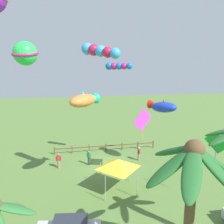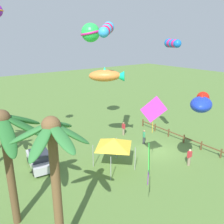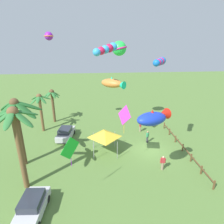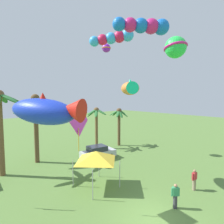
% 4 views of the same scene
% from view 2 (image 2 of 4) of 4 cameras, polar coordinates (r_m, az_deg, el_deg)
% --- Properties ---
extents(ground_plane, '(120.00, 120.00, 0.00)m').
position_cam_2_polar(ground_plane, '(24.45, 10.55, -9.32)').
color(ground_plane, '#567A38').
extents(palm_tree_1, '(4.52, 4.66, 7.32)m').
position_cam_2_polar(palm_tree_1, '(14.29, -24.46, -5.90)').
color(palm_tree_1, brown).
rests_on(palm_tree_1, ground).
extents(palm_tree_2, '(3.96, 3.61, 7.66)m').
position_cam_2_polar(palm_tree_2, '(11.47, -13.97, -10.28)').
color(palm_tree_2, brown).
rests_on(palm_tree_2, ground).
extents(rail_fence, '(12.79, 0.12, 0.95)m').
position_cam_2_polar(rail_fence, '(26.74, 17.08, -6.03)').
color(rail_fence, brown).
rests_on(rail_fence, ground).
extents(parked_car_0, '(4.11, 2.26, 1.51)m').
position_cam_2_polar(parked_car_0, '(21.98, -17.15, -10.91)').
color(parked_car_0, '#BCBCC1').
rests_on(parked_car_0, ground).
extents(spectator_0, '(0.55, 0.27, 1.59)m').
position_cam_2_polar(spectator_0, '(27.52, 2.81, -4.02)').
color(spectator_0, gray).
rests_on(spectator_0, ground).
extents(spectator_1, '(0.27, 0.55, 1.59)m').
position_cam_2_polar(spectator_1, '(22.33, 18.27, -10.37)').
color(spectator_1, gray).
rests_on(spectator_1, ground).
extents(spectator_2, '(0.45, 0.42, 1.59)m').
position_cam_2_polar(spectator_2, '(25.49, 7.76, -5.99)').
color(spectator_2, '#38383D').
rests_on(spectator_2, ground).
extents(festival_tent, '(2.86, 2.86, 2.85)m').
position_cam_2_polar(festival_tent, '(20.06, 0.46, -7.41)').
color(festival_tent, '#9E9EA3').
rests_on(festival_tent, ground).
extents(kite_diamond_0, '(1.98, 0.95, 3.02)m').
position_cam_2_polar(kite_diamond_0, '(18.21, 10.03, 0.46)').
color(kite_diamond_0, '#E338D1').
extents(kite_fish_1, '(3.06, 3.19, 1.34)m').
position_cam_2_polar(kite_fish_1, '(21.19, -1.27, 8.85)').
color(kite_fish_1, orange).
extents(kite_diamond_2, '(1.22, 1.31, 2.46)m').
position_cam_2_polar(kite_diamond_2, '(12.71, 8.99, -11.39)').
color(kite_diamond_2, green).
extents(kite_tube_3, '(2.52, 1.85, 0.77)m').
position_cam_2_polar(kite_tube_3, '(21.13, 14.43, 15.86)').
color(kite_tube_3, blue).
extents(kite_tube_4, '(2.71, 2.67, 1.29)m').
position_cam_2_polar(kite_tube_4, '(19.56, -1.33, 19.42)').
color(kite_tube_4, '#32A1F2').
extents(kite_fish_5, '(2.77, 3.53, 1.45)m').
position_cam_2_polar(kite_fish_5, '(17.94, 20.88, 2.01)').
color(kite_fish_5, blue).
extents(kite_ball_6, '(2.55, 2.55, 1.91)m').
position_cam_2_polar(kite_ball_6, '(25.43, -5.23, 18.65)').
color(kite_ball_6, '#27D64C').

